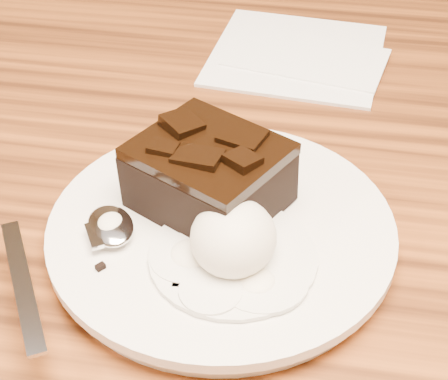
% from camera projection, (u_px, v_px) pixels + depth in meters
% --- Properties ---
extents(plate, '(0.23, 0.23, 0.02)m').
position_uv_depth(plate, '(221.00, 234.00, 0.49)').
color(plate, white).
rests_on(plate, dining_table).
extents(brownie, '(0.12, 0.11, 0.04)m').
position_uv_depth(brownie, '(209.00, 179.00, 0.49)').
color(brownie, black).
rests_on(brownie, plate).
extents(ice_cream_scoop, '(0.05, 0.06, 0.05)m').
position_uv_depth(ice_cream_scoop, '(233.00, 238.00, 0.45)').
color(ice_cream_scoop, white).
rests_on(ice_cream_scoop, plate).
extents(melt_puddle, '(0.11, 0.11, 0.00)m').
position_uv_depth(melt_puddle, '(233.00, 257.00, 0.46)').
color(melt_puddle, white).
rests_on(melt_puddle, plate).
extents(spoon, '(0.11, 0.16, 0.01)m').
position_uv_depth(spoon, '(111.00, 228.00, 0.47)').
color(spoon, silver).
rests_on(spoon, plate).
extents(napkin, '(0.17, 0.17, 0.01)m').
position_uv_depth(napkin, '(296.00, 53.00, 0.70)').
color(napkin, white).
rests_on(napkin, dining_table).
extents(crumb_a, '(0.01, 0.01, 0.00)m').
position_uv_depth(crumb_a, '(177.00, 286.00, 0.44)').
color(crumb_a, black).
rests_on(crumb_a, plate).
extents(crumb_b, '(0.01, 0.01, 0.00)m').
position_uv_depth(crumb_b, '(292.00, 233.00, 0.47)').
color(crumb_b, black).
rests_on(crumb_b, plate).
extents(crumb_c, '(0.01, 0.01, 0.00)m').
position_uv_depth(crumb_c, '(100.00, 267.00, 0.45)').
color(crumb_c, black).
rests_on(crumb_c, plate).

